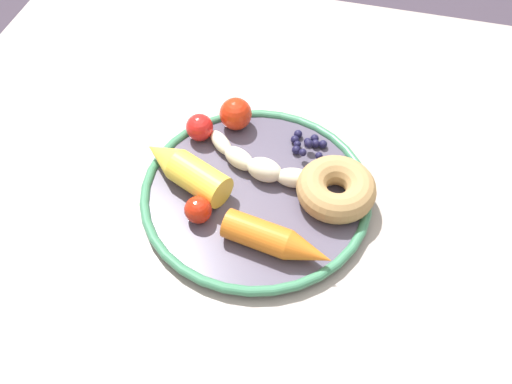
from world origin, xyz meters
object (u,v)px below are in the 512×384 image
(carrot_orange, at_px, (278,241))
(blueberry_pile, at_px, (307,144))
(tomato_near, at_px, (236,114))
(tomato_far, at_px, (198,210))
(banana, at_px, (267,166))
(donut, at_px, (336,189))
(plate, at_px, (256,193))
(carrot_yellow, at_px, (184,169))
(dining_table, at_px, (240,259))
(tomato_mid, at_px, (200,127))

(carrot_orange, xyz_separation_m, blueberry_pile, (0.16, -0.00, -0.01))
(carrot_orange, bearing_deg, tomato_near, 29.07)
(tomato_far, bearing_deg, banana, -34.81)
(donut, bearing_deg, plate, 98.73)
(tomato_near, bearing_deg, carrot_yellow, 162.01)
(carrot_orange, xyz_separation_m, carrot_yellow, (0.07, 0.14, 0.00))
(carrot_orange, bearing_deg, blueberry_pile, -0.40)
(dining_table, relative_size, tomato_mid, 26.93)
(dining_table, relative_size, tomato_near, 22.35)
(carrot_orange, relative_size, donut, 1.36)
(carrot_orange, height_order, donut, donut)
(dining_table, height_order, donut, donut)
(banana, xyz_separation_m, tomato_far, (-0.09, 0.06, 0.00))
(dining_table, xyz_separation_m, tomato_far, (-0.02, 0.04, 0.12))
(blueberry_pile, relative_size, tomato_mid, 1.36)
(dining_table, distance_m, tomato_near, 0.20)
(carrot_orange, xyz_separation_m, donut, (0.09, -0.05, 0.00))
(carrot_yellow, distance_m, donut, 0.19)
(tomato_near, relative_size, tomato_far, 1.32)
(carrot_yellow, xyz_separation_m, donut, (0.02, -0.19, -0.00))
(plate, xyz_separation_m, tomato_mid, (0.07, 0.10, 0.02))
(blueberry_pile, bearing_deg, dining_table, 155.03)
(plate, distance_m, tomato_near, 0.12)
(banana, height_order, blueberry_pile, banana)
(banana, height_order, donut, donut)
(carrot_orange, xyz_separation_m, tomato_far, (0.02, 0.10, -0.00))
(plate, bearing_deg, tomato_far, 134.62)
(blueberry_pile, xyz_separation_m, tomato_far, (-0.15, 0.10, 0.01))
(dining_table, height_order, tomato_near, tomato_near)
(carrot_yellow, relative_size, tomato_mid, 3.59)
(dining_table, distance_m, tomato_far, 0.13)
(carrot_yellow, xyz_separation_m, tomato_near, (0.11, -0.04, 0.00))
(tomato_far, bearing_deg, blueberry_pile, -35.17)
(dining_table, bearing_deg, tomato_far, 113.27)
(carrot_yellow, height_order, tomato_near, tomato_near)
(banana, bearing_deg, carrot_orange, -160.26)
(tomato_far, bearing_deg, carrot_orange, -101.04)
(tomato_near, height_order, tomato_far, tomato_near)
(carrot_yellow, distance_m, tomato_near, 0.11)
(dining_table, xyz_separation_m, donut, (0.05, -0.11, 0.12))
(dining_table, xyz_separation_m, blueberry_pile, (0.13, -0.06, 0.11))
(carrot_orange, bearing_deg, plate, 30.81)
(tomato_near, relative_size, tomato_mid, 1.21)
(plate, height_order, donut, donut)
(banana, distance_m, tomato_far, 0.11)
(dining_table, xyz_separation_m, carrot_yellow, (0.03, 0.08, 0.13))
(banana, relative_size, carrot_yellow, 1.47)
(banana, height_order, tomato_far, tomato_far)
(dining_table, distance_m, plate, 0.11)
(banana, xyz_separation_m, tomato_mid, (0.04, 0.10, 0.01))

